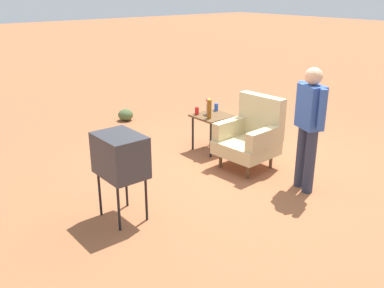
# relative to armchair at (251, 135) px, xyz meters

# --- Properties ---
(ground_plane) EXTENTS (60.00, 60.00, 0.00)m
(ground_plane) POSITION_rel_armchair_xyz_m (0.06, -0.12, -0.50)
(ground_plane) COLOR #A05B38
(armchair) EXTENTS (0.82, 0.83, 1.06)m
(armchair) POSITION_rel_armchair_xyz_m (0.00, 0.00, 0.00)
(armchair) COLOR brown
(armchair) RESTS_ON ground
(side_table) EXTENTS (0.56, 0.56, 0.60)m
(side_table) POSITION_rel_armchair_xyz_m (-0.86, -0.01, 0.02)
(side_table) COLOR black
(side_table) RESTS_ON ground
(tv_on_stand) EXTENTS (0.60, 0.45, 1.03)m
(tv_on_stand) POSITION_rel_armchair_xyz_m (0.15, -2.28, 0.28)
(tv_on_stand) COLOR black
(tv_on_stand) RESTS_ON ground
(person_standing) EXTENTS (0.54, 0.33, 1.64)m
(person_standing) POSITION_rel_armchair_xyz_m (1.00, -0.02, 0.44)
(person_standing) COLOR #2D3347
(person_standing) RESTS_ON ground
(bottle_tall_amber) EXTENTS (0.07, 0.07, 0.30)m
(bottle_tall_amber) POSITION_rel_armchair_xyz_m (-0.76, -0.16, 0.26)
(bottle_tall_amber) COLOR brown
(bottle_tall_amber) RESTS_ON side_table
(soda_can_red) EXTENTS (0.07, 0.07, 0.12)m
(soda_can_red) POSITION_rel_armchair_xyz_m (-1.05, -0.18, 0.17)
(soda_can_red) COLOR red
(soda_can_red) RESTS_ON side_table
(soda_can_blue) EXTENTS (0.07, 0.07, 0.12)m
(soda_can_blue) POSITION_rel_armchair_xyz_m (-1.02, 0.22, 0.17)
(soda_can_blue) COLOR blue
(soda_can_blue) RESTS_ON side_table
(flower_vase) EXTENTS (0.14, 0.09, 0.27)m
(flower_vase) POSITION_rel_armchair_xyz_m (-0.94, -0.01, 0.25)
(flower_vase) COLOR silver
(flower_vase) RESTS_ON side_table
(shrub_far) EXTENTS (0.30, 0.30, 0.23)m
(shrub_far) POSITION_rel_armchair_xyz_m (-3.23, -0.25, -0.38)
(shrub_far) COLOR #475B33
(shrub_far) RESTS_ON ground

